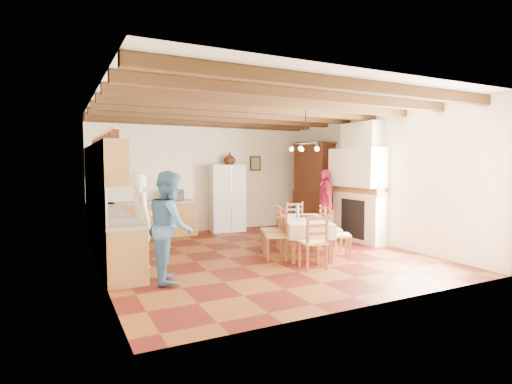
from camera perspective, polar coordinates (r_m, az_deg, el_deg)
floor at (r=8.18m, az=0.32°, el=-9.00°), size 6.00×6.50×0.02m
ceiling at (r=8.05m, az=0.33°, el=12.43°), size 6.00×6.50×0.02m
wall_back at (r=10.98m, az=-7.44°, el=2.25°), size 6.00×0.02×3.00m
wall_front at (r=5.28m, az=16.60°, el=0.26°), size 6.00×0.02×3.00m
wall_left at (r=7.13m, az=-21.77°, el=1.07°), size 0.02×6.50×3.00m
wall_right at (r=9.72m, az=16.35°, el=1.90°), size 0.02×6.50×3.00m
ceiling_beams at (r=8.04m, az=0.33°, el=11.73°), size 6.00×6.30×0.16m
lower_cabinets_left at (r=8.32m, az=-20.07°, el=-5.93°), size 0.60×4.30×0.86m
lower_cabinets_back at (r=10.35m, az=-14.95°, el=-3.90°), size 2.30×0.60×0.86m
countertop_left at (r=8.25m, az=-20.14°, el=-2.85°), size 0.62×4.30×0.04m
countertop_back at (r=10.30m, az=-15.00°, el=-1.42°), size 2.34×0.62×0.04m
backsplash_left at (r=8.20m, az=-22.18°, el=-0.70°), size 0.03×4.30×0.60m
backsplash_back at (r=10.56m, az=-15.34°, el=0.44°), size 2.30×0.03×0.60m
upper_cabinets at (r=8.19m, az=-21.18°, el=3.88°), size 0.35×4.20×0.70m
fireplace at (r=9.68m, az=14.28°, el=1.34°), size 0.56×1.60×2.80m
wall_picture at (r=11.55m, az=-0.10°, el=4.10°), size 0.34×0.03×0.42m
refrigerator at (r=10.99m, az=-4.29°, el=-0.82°), size 0.98×0.83×1.81m
hutch at (r=11.11m, az=8.32°, el=0.71°), size 0.63×1.35×2.40m
dining_table at (r=8.13m, az=6.98°, el=-4.39°), size 1.44×1.86×0.73m
chandelier at (r=8.05m, az=7.08°, el=6.97°), size 0.47×0.47×0.03m
chair_left_near at (r=7.69m, az=2.88°, el=-6.10°), size 0.53×0.54×0.96m
chair_left_far at (r=8.37m, az=2.16°, el=-5.28°), size 0.52×0.53×0.96m
chair_right_near at (r=7.94m, az=11.85°, el=-5.87°), size 0.55×0.56×0.96m
chair_right_far at (r=8.58m, az=10.59°, el=-5.11°), size 0.52×0.53×0.96m
chair_end_near at (r=7.12m, az=8.13°, el=-6.97°), size 0.48×0.47×0.96m
chair_end_far at (r=9.16m, az=5.74°, el=-4.49°), size 0.53×0.52×0.96m
person_man at (r=7.40m, az=-16.08°, el=-3.81°), size 0.45×0.65×1.69m
person_woman_blue at (r=6.39m, az=-12.11°, el=-4.78°), size 0.80×0.95×1.73m
person_woman_red at (r=9.85m, az=9.87°, el=-1.75°), size 0.79×1.08×1.70m
microwave at (r=10.43m, az=-11.58°, el=-0.44°), size 0.56×0.45×0.27m
fridge_vase at (r=10.99m, az=-3.77°, el=4.79°), size 0.34×0.34×0.33m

